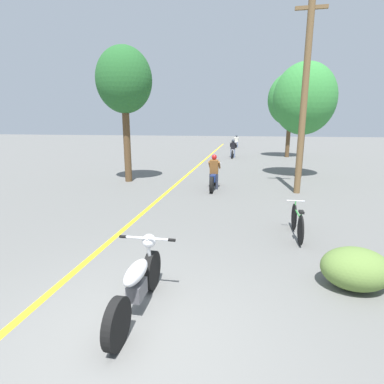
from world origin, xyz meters
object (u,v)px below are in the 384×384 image
at_px(motorcycle_rider_far, 236,143).
at_px(roadside_tree_right_far, 291,99).
at_px(roadside_tree_right_near, 304,99).
at_px(motorcycle_foreground, 138,283).
at_px(utility_pole, 304,95).
at_px(motorcycle_rider_lead, 214,176).
at_px(roadside_tree_left, 124,81).
at_px(bicycle_parked, 297,222).
at_px(motorcycle_rider_mid, 233,151).

bearing_deg(motorcycle_rider_far, roadside_tree_right_far, -63.95).
distance_m(roadside_tree_right_near, motorcycle_foreground, 13.25).
relative_size(utility_pole, roadside_tree_right_near, 1.30).
relative_size(roadside_tree_right_near, motorcycle_rider_lead, 2.58).
xyz_separation_m(roadside_tree_right_far, motorcycle_rider_lead, (-4.50, -12.96, -3.93)).
xyz_separation_m(roadside_tree_left, motorcycle_rider_far, (4.25, 20.99, -3.96)).
bearing_deg(roadside_tree_left, motorcycle_rider_lead, -12.86).
distance_m(utility_pole, roadside_tree_left, 7.57).
bearing_deg(roadside_tree_right_far, motorcycle_rider_lead, -109.14).
bearing_deg(bicycle_parked, roadside_tree_right_far, 83.88).
xyz_separation_m(motorcycle_foreground, motorcycle_rider_lead, (0.17, 8.51, 0.09)).
xyz_separation_m(roadside_tree_right_far, motorcycle_foreground, (-4.66, -21.46, -4.02)).
bearing_deg(motorcycle_rider_mid, roadside_tree_right_near, -65.35).
xyz_separation_m(motorcycle_foreground, bicycle_parked, (2.74, 3.51, -0.08)).
height_order(motorcycle_foreground, bicycle_parked, motorcycle_foreground).
relative_size(roadside_tree_left, motorcycle_rider_far, 2.90).
bearing_deg(roadside_tree_right_near, roadside_tree_right_far, 86.61).
xyz_separation_m(roadside_tree_right_far, motorcycle_rider_far, (-4.39, 8.98, -3.95)).
bearing_deg(motorcycle_foreground, motorcycle_rider_far, 89.48).
xyz_separation_m(motorcycle_rider_mid, motorcycle_rider_far, (-0.10, 10.16, -0.03)).
xyz_separation_m(motorcycle_rider_mid, bicycle_parked, (2.37, -16.77, -0.18)).
relative_size(motorcycle_rider_lead, motorcycle_rider_far, 1.05).
bearing_deg(motorcycle_rider_mid, motorcycle_foreground, -91.05).
relative_size(roadside_tree_right_far, bicycle_parked, 3.87).
height_order(roadside_tree_left, motorcycle_rider_mid, roadside_tree_left).
xyz_separation_m(roadside_tree_right_near, motorcycle_rider_far, (-3.84, 18.31, -3.29)).
distance_m(motorcycle_foreground, motorcycle_rider_lead, 8.51).
relative_size(motorcycle_foreground, bicycle_parked, 1.20).
bearing_deg(bicycle_parked, motorcycle_foreground, -127.93).
relative_size(roadside_tree_right_near, motorcycle_foreground, 2.75).
bearing_deg(roadside_tree_right_far, motorcycle_rider_far, 116.05).
distance_m(utility_pole, bicycle_parked, 5.93).
relative_size(roadside_tree_right_near, roadside_tree_right_far, 0.85).
relative_size(utility_pole, motorcycle_rider_far, 3.50).
relative_size(utility_pole, roadside_tree_right_far, 1.11).
distance_m(roadside_tree_left, bicycle_parked, 9.86).
height_order(motorcycle_rider_lead, motorcycle_rider_mid, motorcycle_rider_lead).
xyz_separation_m(roadside_tree_left, motorcycle_rider_mid, (4.35, 10.83, -3.93)).
xyz_separation_m(roadside_tree_right_near, motorcycle_rider_lead, (-3.94, -3.63, -3.27)).
relative_size(roadside_tree_right_far, motorcycle_rider_far, 3.16).
bearing_deg(roadside_tree_right_far, motorcycle_rider_mid, -164.58).
xyz_separation_m(roadside_tree_left, motorcycle_foreground, (3.98, -9.45, -4.03)).
bearing_deg(roadside_tree_left, motorcycle_foreground, -67.18).
bearing_deg(utility_pole, roadside_tree_right_far, 84.80).
bearing_deg(roadside_tree_right_near, utility_pole, -99.62).
bearing_deg(motorcycle_foreground, bicycle_parked, 52.07).
relative_size(motorcycle_rider_mid, bicycle_parked, 1.22).
xyz_separation_m(roadside_tree_left, bicycle_parked, (6.71, -5.94, -4.11)).
bearing_deg(motorcycle_rider_far, motorcycle_rider_lead, -90.28).
bearing_deg(roadside_tree_left, motorcycle_rider_far, 78.55).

